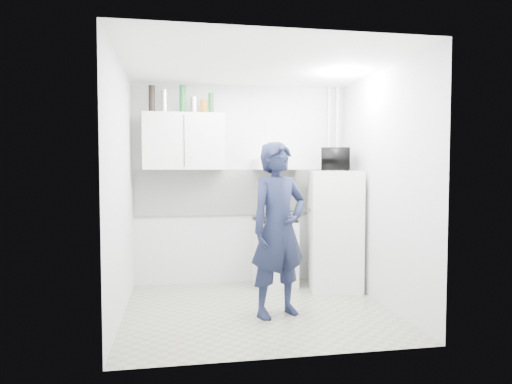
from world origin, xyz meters
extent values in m
plane|color=gray|center=(0.00, 0.00, 0.00)|extent=(2.80, 2.80, 0.00)
plane|color=white|center=(0.00, 0.00, 2.60)|extent=(2.80, 2.80, 0.00)
plane|color=silver|center=(0.00, 1.25, 1.30)|extent=(2.80, 0.00, 2.80)
plane|color=silver|center=(-1.40, 0.00, 1.30)|extent=(0.00, 2.60, 2.60)
plane|color=silver|center=(1.40, 0.00, 1.30)|extent=(0.00, 2.60, 2.60)
imported|color=#161B33|center=(0.18, -0.20, 0.89)|extent=(0.76, 0.64, 1.79)
cube|color=silver|center=(0.40, 1.00, 0.42)|extent=(0.52, 0.52, 0.84)
cube|color=white|center=(1.10, 0.69, 0.74)|extent=(0.71, 0.71, 1.48)
cube|color=black|center=(0.40, 1.00, 0.85)|extent=(0.50, 0.50, 0.03)
cylinder|color=silver|center=(0.43, 1.05, 0.92)|extent=(0.20, 0.20, 0.11)
imported|color=black|center=(1.10, 0.69, 1.62)|extent=(0.59, 0.49, 0.28)
cylinder|color=black|center=(-1.14, 1.07, 2.37)|extent=(0.08, 0.08, 0.33)
cylinder|color=silver|center=(-0.99, 1.07, 2.34)|extent=(0.07, 0.07, 0.29)
cylinder|color=#144C1E|center=(-0.76, 1.07, 2.37)|extent=(0.08, 0.08, 0.35)
cylinder|color=silver|center=(-0.62, 1.07, 2.30)|extent=(0.08, 0.08, 0.20)
cylinder|color=brown|center=(-0.50, 1.07, 2.29)|extent=(0.10, 0.10, 0.18)
cylinder|color=#144C1E|center=(-0.41, 1.07, 2.33)|extent=(0.07, 0.07, 0.26)
cube|color=white|center=(-0.75, 1.07, 1.85)|extent=(1.00, 0.35, 0.70)
cube|color=silver|center=(0.45, 1.00, 1.57)|extent=(0.60, 0.50, 0.14)
cube|color=white|center=(0.00, 1.24, 1.20)|extent=(2.74, 0.03, 0.60)
cylinder|color=silver|center=(1.30, 1.17, 1.30)|extent=(0.05, 0.05, 2.60)
cylinder|color=silver|center=(1.18, 1.17, 1.30)|extent=(0.04, 0.04, 2.60)
cylinder|color=white|center=(1.00, 0.20, 2.57)|extent=(0.10, 0.10, 0.02)
camera|label=1|loc=(-0.85, -4.73, 1.52)|focal=32.00mm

